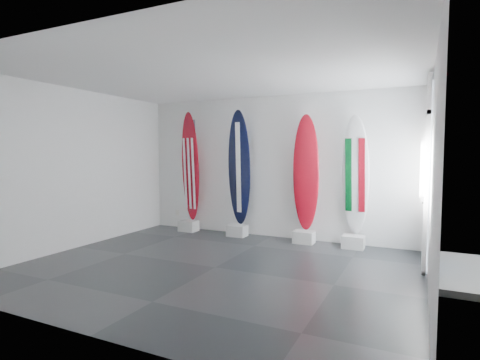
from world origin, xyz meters
The scene contains 16 objects.
floor centered at (0.00, 0.00, 0.00)m, with size 6.00×6.00×0.00m, color black.
ceiling centered at (0.00, 0.00, 3.00)m, with size 6.00×6.00×0.00m, color white.
wall_back centered at (0.00, 2.50, 1.50)m, with size 6.00×6.00×0.00m, color white.
wall_front centered at (0.00, -2.50, 1.50)m, with size 6.00×6.00×0.00m, color white.
wall_left centered at (-3.00, 0.00, 1.50)m, with size 5.00×5.00×0.00m, color white.
wall_right centered at (3.00, 0.00, 1.50)m, with size 5.00×5.00×0.00m, color white.
display_block_usa centered at (-1.93, 2.18, 0.12)m, with size 0.40×0.30×0.24m, color silver.
surfboard_usa centered at (-1.93, 2.28, 1.49)m, with size 0.56×0.08×2.49m, color maroon.
display_block_navy centered at (-0.68, 2.18, 0.12)m, with size 0.40×0.30×0.24m, color silver.
surfboard_navy centered at (-0.68, 2.28, 1.48)m, with size 0.56×0.08×2.48m, color black.
display_block_swiss centered at (0.80, 2.18, 0.12)m, with size 0.40×0.30×0.24m, color silver.
surfboard_swiss centered at (0.80, 2.28, 1.40)m, with size 0.52×0.08×2.32m, color maroon.
display_block_italy centered at (1.75, 2.18, 0.12)m, with size 0.40×0.30×0.24m, color silver.
surfboard_italy centered at (1.75, 2.28, 1.37)m, with size 0.51×0.08×2.28m, color white.
wall_outlet centered at (-2.45, 2.48, 0.35)m, with size 0.09×0.02×0.13m, color silver.
glass_door centered at (2.97, 1.55, 1.43)m, with size 0.12×1.16×2.85m, color white, non-canonical shape.
Camera 1 is at (2.89, -5.11, 1.79)m, focal length 28.45 mm.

